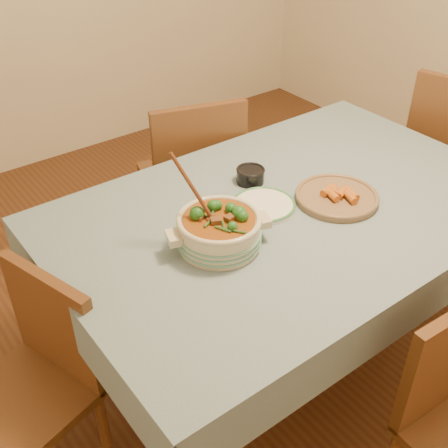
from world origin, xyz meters
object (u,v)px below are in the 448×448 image
dining_table (290,227)px  chair_left (38,376)px  chair_far (194,176)px  white_plate (264,205)px  condiment_bowl (250,175)px  fried_plate (337,196)px  stew_casserole (219,228)px

dining_table → chair_left: bearing=174.3°
dining_table → chair_far: size_ratio=1.86×
white_plate → condiment_bowl: condiment_bowl is taller
white_plate → chair_left: chair_left is taller
condiment_bowl → white_plate: bearing=-113.9°
chair_far → chair_left: chair_far is taller
chair_far → chair_left: size_ratio=1.13×
condiment_bowl → fried_plate: size_ratio=0.36×
white_plate → chair_far: size_ratio=0.29×
condiment_bowl → chair_far: 0.59m
fried_plate → chair_far: (-0.08, 0.80, -0.26)m
chair_left → chair_far: bearing=105.0°
dining_table → chair_left: 0.98m
chair_far → chair_left: (-1.03, -0.63, -0.06)m
dining_table → chair_far: bearing=84.1°
stew_casserole → fried_plate: (0.49, -0.04, -0.05)m
chair_left → dining_table: bearing=67.6°
fried_plate → condiment_bowl: bearing=120.0°
dining_table → chair_far: (0.08, 0.73, -0.15)m
stew_casserole → chair_far: stew_casserole is taller
condiment_bowl → chair_far: bearing=80.4°
dining_table → stew_casserole: size_ratio=4.98×
stew_casserole → condiment_bowl: bearing=36.7°
fried_plate → chair_far: bearing=95.6°
dining_table → stew_casserole: bearing=-175.1°
fried_plate → chair_left: bearing=171.5°
stew_casserole → white_plate: stew_casserole is taller
condiment_bowl → chair_left: size_ratio=0.14×
dining_table → white_plate: size_ratio=6.50×
chair_far → fried_plate: bearing=112.4°
condiment_bowl → chair_far: chair_far is taller
dining_table → chair_left: chair_left is taller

